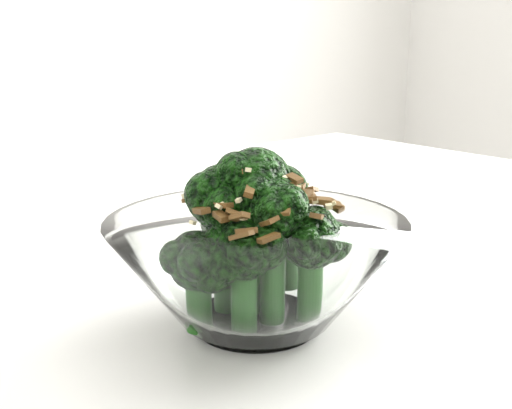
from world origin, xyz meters
name	(u,v)px	position (x,y,z in m)	size (l,w,h in m)	color
table	(201,336)	(0.02, -0.11, 0.68)	(1.35, 1.06, 0.75)	white
broccoli_dish	(256,260)	(0.00, -0.24, 0.80)	(0.19, 0.19, 0.12)	white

